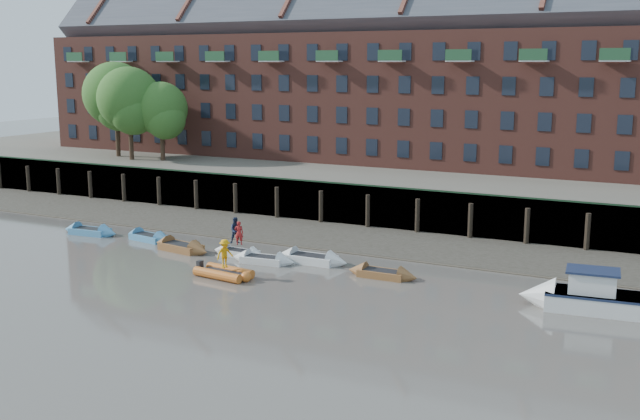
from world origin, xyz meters
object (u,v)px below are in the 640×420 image
Objects in this scene: rowboat_1 at (148,237)px; rowboat_4 at (263,259)px; rowboat_2 at (181,247)px; motor_launch at (577,296)px; person_rower_b at (236,230)px; rowboat_3 at (239,253)px; rib_tender at (226,273)px; rowboat_0 at (90,231)px; rowboat_5 at (311,259)px; person_rower_a at (239,233)px; person_rib_crew at (225,254)px; rowboat_6 at (382,274)px.

rowboat_4 is at bearing 0.43° from rowboat_1.
rowboat_1 is 4.17m from rowboat_2.
person_rower_b is at bearing -9.95° from motor_launch.
rib_tender is at bearing -64.96° from rowboat_3.
rowboat_3 is 21.44m from motor_launch.
rowboat_0 is 15.62m from rowboat_4.
rowboat_5 reaches higher than rowboat_0.
rowboat_5 reaches higher than rowboat_2.
rowboat_2 is at bearing -170.68° from rowboat_3.
person_rower_b is at bearing -175.73° from rowboat_5.
person_rower_b reaches higher than rib_tender.
motor_launch is (19.38, 3.30, 0.43)m from rib_tender.
person_rower_b is (-21.72, 1.50, 0.95)m from motor_launch.
rowboat_1 is 1.02× the size of rowboat_4.
rib_tender is 2.39× the size of person_rower_a.
rowboat_2 is 2.93× the size of person_rib_crew.
motor_launch is at bearing -7.12° from rowboat_4.
rowboat_0 is at bearing 179.77° from rowboat_3.
person_rib_crew is (-3.04, -5.21, 1.20)m from rowboat_5.
rowboat_3 is 0.59× the size of motor_launch.
rowboat_4 is 2.59× the size of person_rib_crew.
rowboat_1 is 18.50m from rowboat_6.
rowboat_4 is at bearing -59.59° from person_rower_b.
rib_tender is 2.15× the size of person_rower_b.
rowboat_3 is (4.26, 0.59, -0.04)m from rowboat_2.
person_rib_crew reaches higher than motor_launch.
rowboat_3 is 0.81× the size of rowboat_5.
rowboat_6 is 9.26m from rib_tender.
person_rower_b reaches higher than rowboat_0.
rowboat_0 is at bearing 95.67° from person_rib_crew.
rowboat_0 is 2.76× the size of person_rib_crew.
rowboat_0 is at bearing -179.66° from rowboat_5.
motor_launch reaches higher than rowboat_4.
rowboat_2 is 4.30m from rowboat_3.
rib_tender is (-8.26, -4.18, 0.05)m from rowboat_6.
person_rower_b reaches higher than rowboat_2.
rowboat_4 is (15.58, -1.15, -0.01)m from rowboat_0.
rowboat_0 is 16.08m from person_rib_crew.
rowboat_6 is at bearing -0.92° from rowboat_3.
motor_launch is (11.12, -0.89, 0.48)m from rowboat_6.
rowboat_6 is at bearing -39.79° from person_rib_crew.
rowboat_6 is 2.50× the size of person_rower_b.
rowboat_5 reaches higher than rowboat_1.
rowboat_2 reaches higher than rowboat_1.
person_rower_b is (-2.34, 4.80, 1.38)m from rib_tender.
person_rower_a reaches higher than person_rib_crew.
rowboat_2 is 9.35m from rowboat_5.
person_rower_b is (-0.33, 0.20, 1.45)m from rowboat_3.
rowboat_0 is 23.56m from rowboat_6.
rowboat_2 is 25.67m from motor_launch.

